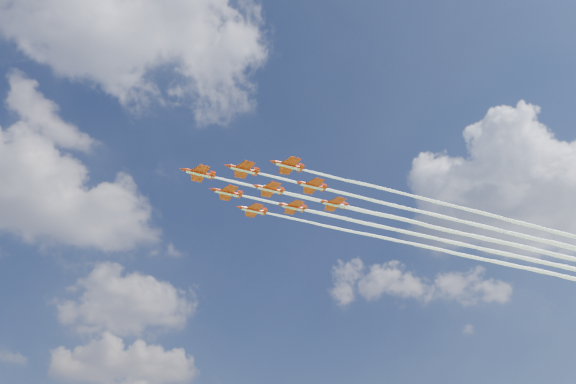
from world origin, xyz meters
The scene contains 9 objects.
jet_lead centered at (57.74, -5.17, 86.96)m, with size 158.34×8.48×2.48m.
jet_row2_port centered at (67.92, -11.85, 86.96)m, with size 158.34×8.48×2.48m.
jet_row2_starb centered at (68.08, 1.26, 86.96)m, with size 158.34×8.48×2.48m.
jet_row3_port centered at (78.11, -18.52, 86.96)m, with size 158.34×8.48×2.48m.
jet_row3_centre centered at (78.26, -5.41, 86.96)m, with size 158.34×8.48×2.48m.
jet_row3_starb centered at (78.41, 7.69, 86.96)m, with size 158.34×8.48×2.48m.
jet_row4_port centered at (88.45, -12.09, 86.96)m, with size 158.34×8.48×2.48m.
jet_row4_starb centered at (88.60, 1.02, 86.96)m, with size 158.34×8.48×2.48m.
jet_tail centered at (98.78, -5.66, 86.96)m, with size 158.34×8.48×2.48m.
Camera 1 is at (-48.67, -129.28, 4.00)m, focal length 35.00 mm.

